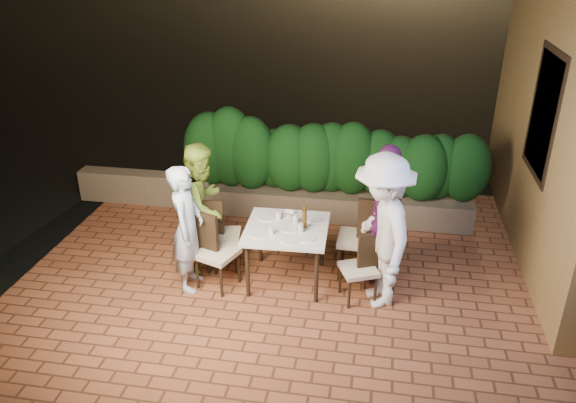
% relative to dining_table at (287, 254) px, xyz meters
% --- Properties ---
extents(ground, '(400.00, 400.00, 0.00)m').
position_rel_dining_table_xyz_m(ground, '(0.16, -0.41, -0.40)').
color(ground, black).
rests_on(ground, ground).
extents(terrace_floor, '(7.00, 6.00, 0.15)m').
position_rel_dining_table_xyz_m(terrace_floor, '(0.16, 0.09, -0.45)').
color(terrace_floor, brown).
rests_on(terrace_floor, ground).
extents(window_pane, '(0.08, 1.00, 1.40)m').
position_rel_dining_table_xyz_m(window_pane, '(2.98, 1.09, 1.62)').
color(window_pane, black).
rests_on(window_pane, building_wall).
extents(window_frame, '(0.06, 1.15, 1.55)m').
position_rel_dining_table_xyz_m(window_frame, '(2.97, 1.09, 1.62)').
color(window_frame, black).
rests_on(window_frame, building_wall).
extents(planter, '(4.20, 0.55, 0.40)m').
position_rel_dining_table_xyz_m(planter, '(0.36, 1.89, -0.17)').
color(planter, brown).
rests_on(planter, ground).
extents(hedge, '(4.00, 0.70, 1.10)m').
position_rel_dining_table_xyz_m(hedge, '(0.36, 1.89, 0.57)').
color(hedge, '#0E3610').
rests_on(hedge, planter).
extents(parapet, '(2.20, 0.30, 0.50)m').
position_rel_dining_table_xyz_m(parapet, '(-2.64, 1.89, -0.12)').
color(parapet, brown).
rests_on(parapet, ground).
extents(hill, '(52.00, 40.00, 22.00)m').
position_rel_dining_table_xyz_m(hill, '(2.16, 59.59, -4.38)').
color(hill, black).
rests_on(hill, ground).
extents(dining_table, '(1.02, 1.02, 0.75)m').
position_rel_dining_table_xyz_m(dining_table, '(0.00, 0.00, 0.00)').
color(dining_table, white).
rests_on(dining_table, ground).
extents(plate_nw, '(0.21, 0.21, 0.01)m').
position_rel_dining_table_xyz_m(plate_nw, '(-0.30, -0.23, 0.38)').
color(plate_nw, white).
rests_on(plate_nw, dining_table).
extents(plate_sw, '(0.25, 0.25, 0.01)m').
position_rel_dining_table_xyz_m(plate_sw, '(-0.28, 0.22, 0.38)').
color(plate_sw, white).
rests_on(plate_sw, dining_table).
extents(plate_ne, '(0.22, 0.22, 0.01)m').
position_rel_dining_table_xyz_m(plate_ne, '(0.27, -0.24, 0.38)').
color(plate_ne, white).
rests_on(plate_ne, dining_table).
extents(plate_se, '(0.21, 0.21, 0.01)m').
position_rel_dining_table_xyz_m(plate_se, '(0.30, 0.25, 0.38)').
color(plate_se, white).
rests_on(plate_se, dining_table).
extents(plate_centre, '(0.22, 0.22, 0.01)m').
position_rel_dining_table_xyz_m(plate_centre, '(0.04, -0.03, 0.38)').
color(plate_centre, white).
rests_on(plate_centre, dining_table).
extents(plate_front, '(0.22, 0.22, 0.01)m').
position_rel_dining_table_xyz_m(plate_front, '(0.10, -0.32, 0.38)').
color(plate_front, white).
rests_on(plate_front, dining_table).
extents(glass_nw, '(0.06, 0.06, 0.10)m').
position_rel_dining_table_xyz_m(glass_nw, '(-0.15, -0.19, 0.42)').
color(glass_nw, silver).
rests_on(glass_nw, dining_table).
extents(glass_sw, '(0.06, 0.06, 0.11)m').
position_rel_dining_table_xyz_m(glass_sw, '(-0.14, 0.20, 0.43)').
color(glass_sw, silver).
rests_on(glass_sw, dining_table).
extents(glass_ne, '(0.06, 0.06, 0.11)m').
position_rel_dining_table_xyz_m(glass_ne, '(0.19, -0.08, 0.43)').
color(glass_ne, silver).
rests_on(glass_ne, dining_table).
extents(glass_se, '(0.07, 0.07, 0.12)m').
position_rel_dining_table_xyz_m(glass_se, '(0.09, 0.14, 0.43)').
color(glass_se, silver).
rests_on(glass_se, dining_table).
extents(beer_bottle, '(0.06, 0.06, 0.31)m').
position_rel_dining_table_xyz_m(beer_bottle, '(0.21, 0.03, 0.53)').
color(beer_bottle, '#4A300C').
rests_on(beer_bottle, dining_table).
extents(bowl, '(0.21, 0.21, 0.04)m').
position_rel_dining_table_xyz_m(bowl, '(-0.04, 0.33, 0.40)').
color(bowl, white).
rests_on(bowl, dining_table).
extents(chair_left_front, '(0.57, 0.57, 0.96)m').
position_rel_dining_table_xyz_m(chair_left_front, '(-0.81, -0.26, 0.10)').
color(chair_left_front, black).
rests_on(chair_left_front, ground).
extents(chair_left_back, '(0.51, 0.51, 0.95)m').
position_rel_dining_table_xyz_m(chair_left_back, '(-0.87, 0.19, 0.10)').
color(chair_left_back, black).
rests_on(chair_left_back, ground).
extents(chair_right_front, '(0.52, 0.52, 0.86)m').
position_rel_dining_table_xyz_m(chair_right_front, '(0.90, -0.25, 0.05)').
color(chair_right_front, black).
rests_on(chair_right_front, ground).
extents(chair_right_back, '(0.51, 0.51, 1.06)m').
position_rel_dining_table_xyz_m(chair_right_back, '(0.85, 0.30, 0.16)').
color(chair_right_back, black).
rests_on(chair_right_back, ground).
extents(diner_blue, '(0.43, 0.61, 1.59)m').
position_rel_dining_table_xyz_m(diner_blue, '(-1.14, -0.31, 0.42)').
color(diner_blue, silver).
rests_on(diner_blue, ground).
extents(diner_green, '(0.73, 0.88, 1.66)m').
position_rel_dining_table_xyz_m(diner_green, '(-1.13, 0.26, 0.45)').
color(diner_green, '#95BB3A').
rests_on(diner_green, ground).
extents(diner_white, '(1.01, 1.34, 1.85)m').
position_rel_dining_table_xyz_m(diner_white, '(1.13, -0.24, 0.55)').
color(diner_white, white).
rests_on(diner_white, ground).
extents(diner_purple, '(0.68, 1.12, 1.78)m').
position_rel_dining_table_xyz_m(diner_purple, '(1.17, 0.30, 0.51)').
color(diner_purple, '#682263').
rests_on(diner_purple, ground).
extents(parapet_lamp, '(0.10, 0.10, 0.14)m').
position_rel_dining_table_xyz_m(parapet_lamp, '(-1.95, 1.89, 0.20)').
color(parapet_lamp, orange).
rests_on(parapet_lamp, parapet).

